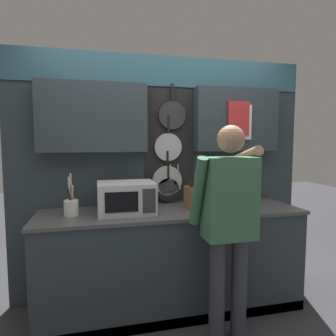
% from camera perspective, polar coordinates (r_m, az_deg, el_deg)
% --- Properties ---
extents(ground_plane, '(14.00, 14.00, 0.00)m').
position_cam_1_polar(ground_plane, '(3.06, 0.74, -24.95)').
color(ground_plane, '#38383D').
extents(base_cabinet_counter, '(2.35, 0.67, 0.92)m').
position_cam_1_polar(base_cabinet_counter, '(2.86, 0.77, -17.05)').
color(base_cabinet_counter, '#2D383D').
rests_on(base_cabinet_counter, ground_plane).
extents(back_wall_unit, '(2.92, 0.23, 2.35)m').
position_cam_1_polar(back_wall_unit, '(2.94, -0.68, 3.19)').
color(back_wall_unit, '#2D383D').
rests_on(back_wall_unit, ground_plane).
extents(microwave, '(0.48, 0.38, 0.27)m').
position_cam_1_polar(microwave, '(2.61, -7.97, -5.59)').
color(microwave, silver).
rests_on(microwave, base_cabinet_counter).
extents(knife_block, '(0.13, 0.16, 0.29)m').
position_cam_1_polar(knife_block, '(2.74, 4.70, -5.59)').
color(knife_block, brown).
rests_on(knife_block, base_cabinet_counter).
extents(utensil_crock, '(0.12, 0.12, 0.35)m').
position_cam_1_polar(utensil_crock, '(2.62, -17.96, -6.89)').
color(utensil_crock, white).
rests_on(utensil_crock, base_cabinet_counter).
extents(person, '(0.54, 0.64, 1.65)m').
position_cam_1_polar(person, '(2.31, 11.49, -8.80)').
color(person, '#383842').
rests_on(person, ground_plane).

